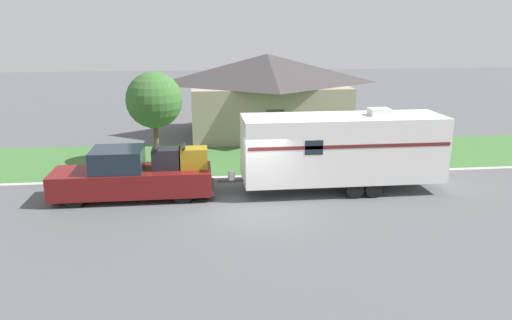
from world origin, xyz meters
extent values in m
plane|color=#515456|center=(0.00, 0.00, 0.00)|extent=(120.00, 120.00, 0.00)
cube|color=#ADADA8|center=(0.00, 3.75, 0.07)|extent=(80.00, 0.30, 0.14)
cube|color=#3D6B33|center=(0.00, 7.40, 0.01)|extent=(80.00, 7.00, 0.03)
cube|color=gray|center=(2.20, 13.16, 1.57)|extent=(9.20, 6.61, 3.15)
pyramid|color=#3D3838|center=(2.20, 13.16, 4.05)|extent=(9.94, 7.14, 1.80)
cube|color=#4C3828|center=(2.20, 9.88, 1.05)|extent=(1.00, 0.06, 2.10)
cylinder|color=black|center=(-6.78, 0.99, 0.42)|extent=(0.83, 0.28, 0.83)
cylinder|color=black|center=(-6.78, 2.61, 0.42)|extent=(0.83, 0.28, 0.83)
cylinder|color=black|center=(-2.73, 0.99, 0.42)|extent=(0.83, 0.28, 0.83)
cylinder|color=black|center=(-2.73, 2.61, 0.42)|extent=(0.83, 0.28, 0.83)
cube|color=maroon|center=(-5.89, 1.80, 0.70)|extent=(3.74, 1.97, 0.94)
cube|color=#19232D|center=(-5.21, 1.80, 1.59)|extent=(1.94, 1.82, 0.85)
cube|color=maroon|center=(-2.82, 1.80, 0.70)|extent=(2.38, 1.97, 0.94)
cube|color=#333333|center=(-1.57, 1.80, 0.35)|extent=(0.12, 1.78, 0.20)
cube|color=black|center=(-3.35, 1.80, 1.57)|extent=(1.10, 0.83, 0.80)
cube|color=black|center=(-3.70, 1.80, 2.05)|extent=(0.10, 0.91, 0.08)
cube|color=olive|center=(-2.30, 1.80, 1.57)|extent=(1.10, 0.83, 0.80)
cube|color=black|center=(-2.65, 1.80, 2.05)|extent=(0.10, 0.91, 0.08)
cylinder|color=black|center=(3.97, 0.76, 0.35)|extent=(0.69, 0.22, 0.69)
cylinder|color=black|center=(3.97, 2.84, 0.35)|extent=(0.69, 0.22, 0.69)
cylinder|color=black|center=(4.73, 0.76, 0.35)|extent=(0.69, 0.22, 0.69)
cylinder|color=black|center=(4.73, 2.84, 0.35)|extent=(0.69, 0.22, 0.69)
cube|color=silver|center=(3.71, 1.80, 1.81)|extent=(8.10, 2.36, 2.60)
cube|color=#5B1E1E|center=(3.71, 0.61, 2.14)|extent=(7.94, 0.01, 0.14)
cube|color=#383838|center=(-0.86, 1.80, 0.56)|extent=(1.04, 0.12, 0.10)
cylinder|color=silver|center=(-0.81, 1.80, 0.79)|extent=(0.28, 0.28, 0.36)
cube|color=silver|center=(5.16, 1.80, 3.25)|extent=(0.80, 0.68, 0.28)
cube|color=#19232D|center=(2.25, 0.61, 2.14)|extent=(0.70, 0.01, 0.56)
cylinder|color=brown|center=(6.20, 4.36, 0.60)|extent=(0.09, 0.09, 1.20)
cube|color=#B2B2B2|center=(6.20, 4.36, 1.31)|extent=(0.48, 0.20, 0.22)
cylinder|color=brown|center=(-4.13, 6.90, 1.07)|extent=(0.24, 0.24, 2.13)
sphere|color=#38662D|center=(-4.13, 6.90, 3.15)|extent=(2.71, 2.71, 2.71)
camera|label=1|loc=(-2.07, -17.29, 6.59)|focal=35.00mm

